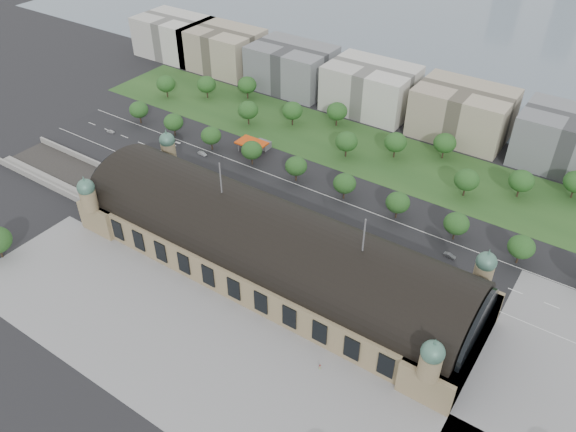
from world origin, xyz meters
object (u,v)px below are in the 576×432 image
Objects in this scene: traffic_car_1 at (202,154)px; bus_east at (337,231)px; traffic_car_0 at (110,131)px; traffic_car_5 at (449,256)px; parked_car_6 at (270,215)px; parked_car_5 at (237,202)px; parked_car_3 at (210,198)px; parked_car_1 at (201,187)px; bus_west at (306,219)px; parked_car_4 at (192,183)px; traffic_car_6 at (460,281)px; traffic_car_2 at (205,171)px; pedestrian_0 at (320,367)px; parked_car_0 at (167,180)px; parked_car_2 at (195,191)px; bus_mid at (330,227)px; petrol_station at (258,144)px.

traffic_car_1 is 83.69m from bus_east.
traffic_car_0 is 0.91× the size of traffic_car_1.
parked_car_6 is (-68.71, -17.17, 0.02)m from traffic_car_5.
traffic_car_5 is at bearing 61.94° from parked_car_5.
parked_car_6 is 28.25m from bus_east.
traffic_car_5 is 1.11× the size of parked_car_3.
bus_west is (50.45, 5.06, 1.14)m from parked_car_1.
parked_car_4 is 0.38× the size of bus_east.
traffic_car_5 is 0.97× the size of traffic_car_6.
pedestrian_0 is (99.18, -62.91, 0.23)m from traffic_car_2.
parked_car_0 reaches higher than parked_car_1.
bus_east reaches higher than parked_car_3.
traffic_car_6 is at bearing -91.61° from bus_east.
parked_car_5 reaches higher than parked_car_1.
traffic_car_0 is 0.80× the size of parked_car_2.
traffic_car_2 is at bearing -94.14° from traffic_car_6.
parked_car_5 is (35.95, 3.64, 0.10)m from parked_car_0.
bus_mid is (41.24, 6.06, 1.10)m from parked_car_5.
traffic_car_1 is 0.38× the size of bus_west.
traffic_car_5 is 0.86× the size of parked_car_6.
traffic_car_0 reaches higher than traffic_car_5.
parked_car_0 is (1.81, -25.36, -0.12)m from traffic_car_1.
parked_car_6 is at bearing 51.56° from parked_car_5.
traffic_car_6 is (131.19, -14.74, -0.15)m from traffic_car_1.
bus_mid reaches higher than traffic_car_0.
traffic_car_6 reaches higher than parked_car_1.
traffic_car_2 is (10.78, -10.59, -0.14)m from traffic_car_1.
parked_car_6 is 2.97× the size of pedestrian_0.
bus_west is at bearing 60.33° from parked_car_5.
traffic_car_6 is at bearing -135.53° from traffic_car_5.
parked_car_3 is at bearing 46.31° from traffic_car_2.
parked_car_6 is 14.99m from bus_west.
traffic_car_5 is 0.96× the size of parked_car_4.
traffic_car_5 is 70.82m from parked_car_6.
bus_mid is at bearing -95.13° from traffic_car_1.
parked_car_2 reaches higher than parked_car_3.
traffic_car_0 is 56.56m from parked_car_0.
parked_car_4 is at bearing 75.73° from traffic_car_0.
petrol_station is at bearing 84.57° from traffic_car_5.
parked_car_6 is (-76.79, -6.62, 0.12)m from traffic_car_6.
parked_car_4 is (13.02, -21.36, -0.02)m from traffic_car_1.
parked_car_6 is (43.63, -10.77, 0.10)m from traffic_car_2.
traffic_car_5 is (175.56, 5.21, -0.01)m from traffic_car_0.
parked_car_1 is 9.40m from parked_car_3.
parked_car_2 is at bearing 145.70° from pedestrian_0.
traffic_car_6 is at bearing 64.83° from parked_car_0.
traffic_car_5 is (104.61, -23.11, -2.20)m from petrol_station.
parked_car_5 is at bearing 94.12° from bus_east.
parked_car_4 is 0.35× the size of bus_mid.
bus_east is at bearing 62.42° from parked_car_4.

